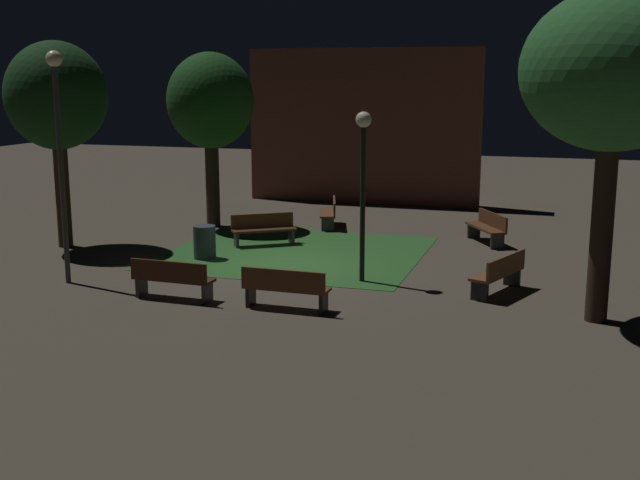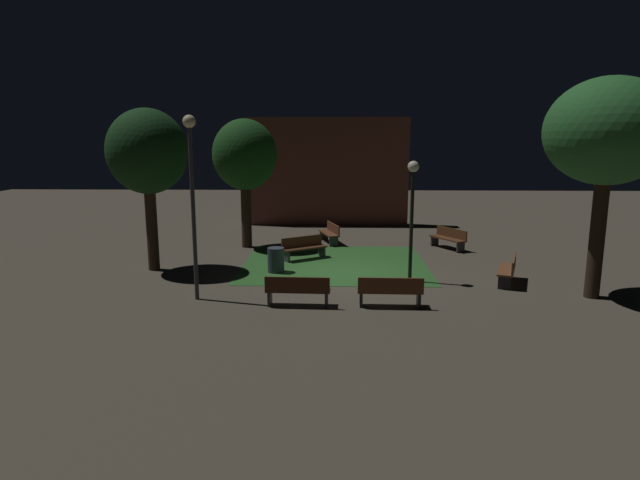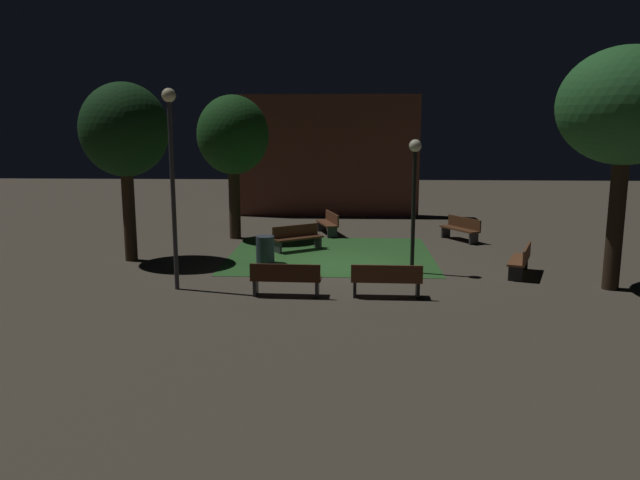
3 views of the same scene
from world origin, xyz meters
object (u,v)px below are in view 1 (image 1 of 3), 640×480
object	(u,v)px
tree_back_left	(613,73)
lamp_post_near_wall	(59,131)
trash_bin	(205,242)
bench_back_row	(172,278)
tree_near_wall	(56,98)
bench_front_right	(263,228)
bench_front_left	(330,212)
bench_lawn_edge	(500,272)
tree_left_canopy	(210,103)
bench_by_lamp	(488,227)
bench_path_side	(285,287)
lamp_post_plaza_east	(363,165)

from	to	relation	value
tree_back_left	lamp_post_near_wall	xyz separation A→B (m)	(-11.62, -0.52, -1.26)
tree_back_left	trash_bin	size ratio (longest dim) A/B	7.23
bench_back_row	tree_back_left	distance (m)	9.69
tree_near_wall	bench_back_row	bearing A→B (deg)	-36.80
bench_back_row	bench_front_right	distance (m)	5.88
bench_front_left	bench_lawn_edge	bearing A→B (deg)	-48.32
lamp_post_near_wall	trash_bin	distance (m)	4.85
tree_left_canopy	tree_back_left	world-z (taller)	tree_back_left
bench_front_left	bench_by_lamp	size ratio (longest dim) A/B	1.04
bench_path_side	tree_back_left	bearing A→B (deg)	10.46
lamp_post_near_wall	bench_by_lamp	bearing A→B (deg)	39.83
bench_path_side	lamp_post_near_wall	distance (m)	6.35
lamp_post_plaza_east	trash_bin	bearing A→B (deg)	166.46
bench_front_left	tree_near_wall	bearing A→B (deg)	-141.12
bench_path_side	bench_front_left	bearing A→B (deg)	100.79
bench_front_right	tree_near_wall	bearing A→B (deg)	-160.96
tree_left_canopy	trash_bin	size ratio (longest dim) A/B	6.22
bench_path_side	tree_near_wall	bearing A→B (deg)	153.07
bench_path_side	tree_left_canopy	xyz separation A→B (m)	(-5.33, 8.15, 3.41)
tree_near_wall	tree_left_canopy	world-z (taller)	tree_near_wall
bench_path_side	tree_left_canopy	distance (m)	10.32
bench_front_left	lamp_post_plaza_east	xyz separation A→B (m)	(2.66, -6.38, 2.24)
bench_by_lamp	tree_left_canopy	bearing A→B (deg)	178.93
bench_back_row	bench_path_side	size ratio (longest dim) A/B	1.00
bench_front_right	tree_back_left	distance (m)	10.88
bench_by_lamp	tree_left_canopy	xyz separation A→B (m)	(-8.63, 0.16, 3.41)
tree_left_canopy	bench_front_left	bearing A→B (deg)	14.93
bench_back_row	bench_lawn_edge	world-z (taller)	same
bench_back_row	lamp_post_near_wall	distance (m)	4.29
tree_left_canopy	lamp_post_near_wall	xyz separation A→B (m)	(-0.23, -7.55, -0.39)
bench_lawn_edge	tree_near_wall	distance (m)	12.71
trash_bin	bench_lawn_edge	bearing A→B (deg)	-9.21
bench_front_right	trash_bin	xyz separation A→B (m)	(-0.85, -2.06, -0.04)
tree_back_left	trash_bin	bearing A→B (deg)	164.41
bench_back_row	tree_left_canopy	world-z (taller)	tree_left_canopy
lamp_post_plaza_east	tree_left_canopy	bearing A→B (deg)	139.07
lamp_post_plaza_east	trash_bin	xyz separation A→B (m)	(-4.52, 1.09, -2.28)
bench_back_row	bench_lawn_edge	bearing A→B (deg)	21.11
bench_lawn_edge	bench_by_lamp	world-z (taller)	same
tree_back_left	tree_left_canopy	bearing A→B (deg)	148.32
bench_path_side	bench_front_right	world-z (taller)	same
bench_front_left	trash_bin	distance (m)	5.61
bench_back_row	bench_front_left	bearing A→B (deg)	84.78
bench_lawn_edge	trash_bin	distance (m)	7.78
bench_front_left	lamp_post_near_wall	bearing A→B (deg)	-114.18
bench_by_lamp	trash_bin	world-z (taller)	bench_by_lamp
bench_front_right	tree_near_wall	size ratio (longest dim) A/B	0.31
bench_front_right	tree_back_left	world-z (taller)	tree_back_left
bench_by_lamp	lamp_post_plaza_east	distance (m)	6.19
bench_back_row	lamp_post_plaza_east	distance (m)	4.96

